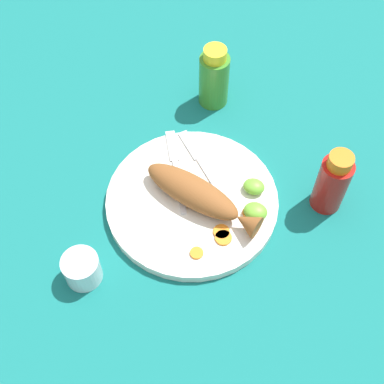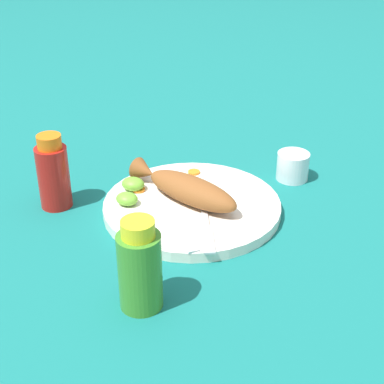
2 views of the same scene
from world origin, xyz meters
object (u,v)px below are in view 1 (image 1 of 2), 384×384
main_plate (192,201)px  fried_fish (199,195)px  salt_cup (82,270)px  hot_sauce_bottle_green (214,78)px  hot_sauce_bottle_red (332,182)px  fork_far (201,162)px  fork_near (176,165)px

main_plate → fried_fish: fried_fish is taller
fried_fish → salt_cup: fried_fish is taller
salt_cup → hot_sauce_bottle_green: bearing=-102.0°
fried_fish → hot_sauce_bottle_red: hot_sauce_bottle_red is taller
fried_fish → hot_sauce_bottle_green: 0.26m
hot_sauce_bottle_red → salt_cup: bearing=36.4°
fork_far → hot_sauce_bottle_green: size_ratio=1.08×
hot_sauce_bottle_red → hot_sauce_bottle_green: same height
fried_fish → fork_near: (0.06, -0.06, -0.02)m
salt_cup → fork_far: bearing=-114.3°
fried_fish → hot_sauce_bottle_red: (-0.21, -0.08, 0.02)m
fork_far → hot_sauce_bottle_red: 0.24m
hot_sauce_bottle_green → salt_cup: (0.09, 0.44, -0.04)m
fried_fish → fork_far: bearing=-59.4°
main_plate → salt_cup: bearing=55.7°
fried_fish → hot_sauce_bottle_green: size_ratio=1.71×
main_plate → fork_near: (0.05, -0.06, 0.01)m
hot_sauce_bottle_red → fork_near: bearing=3.1°
fork_far → hot_sauce_bottle_green: (0.03, -0.17, 0.04)m
fried_fish → hot_sauce_bottle_red: size_ratio=1.71×
main_plate → hot_sauce_bottle_red: (-0.23, -0.07, 0.05)m
fried_fish → salt_cup: 0.23m
fried_fish → fork_near: 0.09m
fried_fish → fork_far: 0.09m
main_plate → fork_far: (0.01, -0.08, 0.01)m
fork_near → salt_cup: bearing=136.4°
hot_sauce_bottle_green → salt_cup: 0.45m
fried_fish → hot_sauce_bottle_red: bearing=-143.0°
hot_sauce_bottle_red → hot_sauce_bottle_green: (0.26, -0.18, 0.00)m
fork_near → fork_far: same height
hot_sauce_bottle_red → main_plate: bearing=18.2°
fork_near → fork_far: 0.05m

